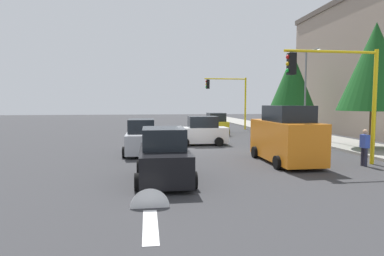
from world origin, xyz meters
name	(u,v)px	position (x,y,z in m)	size (l,w,h in m)	color
ground_plane	(197,149)	(0.00, 0.00, 0.00)	(120.00, 120.00, 0.00)	#353538
sidewalk_kerb	(313,137)	(-5.00, 10.50, 0.07)	(80.00, 4.00, 0.15)	gray
lane_arrow_near	(150,214)	(11.51, -3.00, 0.01)	(2.40, 1.10, 1.10)	silver
traffic_signal_near_left	(338,83)	(6.00, 5.65, 3.81)	(0.36, 4.59, 5.37)	yellow
traffic_signal_far_left	(229,93)	(-14.00, 5.68, 3.96)	(0.36, 4.59, 5.59)	yellow
street_lamp_curbside	(308,84)	(-3.61, 9.20, 4.35)	(2.15, 0.28, 7.00)	slate
tree_roadside_mid	(292,81)	(-8.00, 10.00, 4.84)	(4.04, 4.04, 7.37)	brown
tree_roadside_near	(375,67)	(2.00, 10.50, 5.04)	(4.21, 4.21, 7.69)	brown
delivery_van_orange	(285,136)	(5.07, 3.57, 1.28)	(4.80, 2.22, 2.77)	orange
car_white	(201,132)	(-2.00, 0.59, 0.89)	(1.93, 3.72, 1.98)	white
car_black	(164,157)	(7.93, -2.45, 0.90)	(3.96, 2.07, 1.98)	black
car_yellow	(216,125)	(-9.19, 3.20, 0.90)	(3.69, 1.99, 1.98)	yellow
car_silver	(141,138)	(1.44, -3.39, 0.89)	(3.72, 1.95, 1.98)	#B2B5BA
pedestrian_crossing	(365,146)	(6.39, 6.81, 0.91)	(0.40, 0.24, 1.70)	#262638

